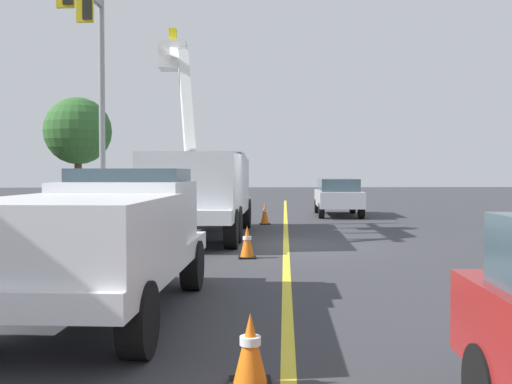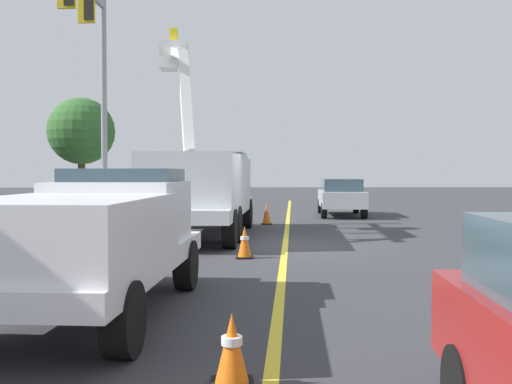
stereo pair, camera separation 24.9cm
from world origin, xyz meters
name	(u,v)px [view 1 (the left image)]	position (x,y,z in m)	size (l,w,h in m)	color
ground	(286,246)	(0.00, 0.00, 0.00)	(120.00, 120.00, 0.00)	#38383D
sidewalk_far_side	(10,242)	(0.76, 7.65, 0.06)	(60.00, 3.60, 0.12)	#9E9E99
lane_centre_stripe	(286,245)	(0.00, 0.00, 0.00)	(50.00, 0.16, 0.01)	yellow
utility_bucket_truck	(203,185)	(2.49, 2.35, 1.61)	(8.41, 3.30, 6.78)	silver
service_pickup_truck	(103,236)	(-7.68, 3.33, 1.12)	(5.78, 2.64, 2.06)	white
passing_minivan	(338,194)	(10.80, -3.48, 0.97)	(4.96, 2.37, 1.69)	silver
traffic_cone_leading	(250,350)	(-10.46, 1.40, 0.34)	(0.40, 0.40, 0.70)	black
traffic_cone_mid_front	(247,242)	(-2.29, 1.14, 0.37)	(0.40, 0.40, 0.75)	black
traffic_cone_mid_rear	(265,214)	(6.50, 0.15, 0.41)	(0.40, 0.40, 0.83)	black
traffic_signal_mast	(85,45)	(4.02, 6.30, 6.20)	(6.15, 0.91, 8.94)	gray
street_tree_right	(78,131)	(10.50, 8.17, 3.79)	(2.95, 2.95, 5.29)	brown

